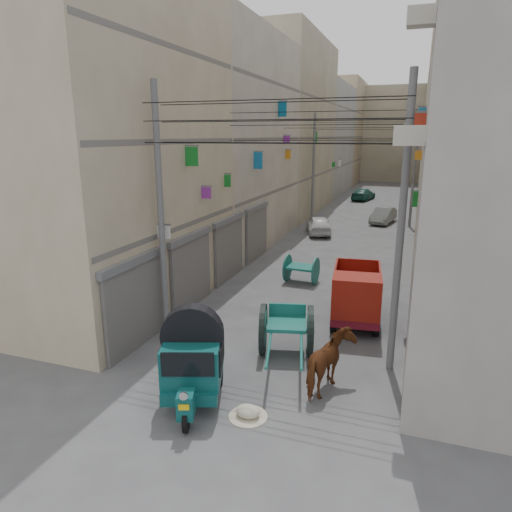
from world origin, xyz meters
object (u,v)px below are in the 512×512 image
at_px(second_cart, 301,269).
at_px(distant_car_green, 363,194).
at_px(feed_sack, 248,411).
at_px(distant_car_grey, 383,216).
at_px(mini_truck, 356,299).
at_px(horse, 330,363).
at_px(distant_car_white, 319,225).
at_px(tonga_cart, 287,329).
at_px(auto_rickshaw, 193,357).

distance_m(second_cart, distant_car_green, 28.40).
height_order(feed_sack, distant_car_green, distant_car_green).
bearing_deg(distant_car_grey, second_cart, -88.03).
distance_m(mini_truck, horse, 4.54).
xyz_separation_m(distant_car_white, distant_car_green, (0.85, 17.86, -0.03)).
bearing_deg(distant_car_grey, mini_truck, -78.04).
distance_m(tonga_cart, distant_car_green, 35.29).
bearing_deg(second_cart, mini_truck, -50.29).
distance_m(second_cart, distant_car_grey, 16.12).
relative_size(tonga_cart, distant_car_white, 0.99).
relative_size(tonga_cart, second_cart, 2.46).
bearing_deg(second_cart, tonga_cart, -76.22).
bearing_deg(feed_sack, mini_truck, 75.45).
height_order(auto_rickshaw, distant_car_grey, auto_rickshaw).
height_order(second_cart, distant_car_green, second_cart).
distance_m(distant_car_white, distant_car_grey, 6.59).
distance_m(tonga_cart, distant_car_grey, 22.83).
xyz_separation_m(mini_truck, second_cart, (-2.91, 3.98, -0.31)).
xyz_separation_m(second_cart, feed_sack, (1.27, -10.28, -0.51)).
relative_size(auto_rickshaw, feed_sack, 4.82).
bearing_deg(mini_truck, second_cart, 119.59).
height_order(mini_truck, feed_sack, mini_truck).
bearing_deg(horse, auto_rickshaw, 35.72).
bearing_deg(auto_rickshaw, distant_car_grey, 65.07).
bearing_deg(distant_car_grey, feed_sack, -81.99).
height_order(tonga_cart, distant_car_grey, tonga_cart).
distance_m(second_cart, feed_sack, 10.37).
distance_m(auto_rickshaw, distant_car_grey, 26.04).
xyz_separation_m(tonga_cart, distant_car_white, (-2.66, 17.39, -0.18)).
bearing_deg(tonga_cart, distant_car_green, 78.89).
relative_size(tonga_cart, distant_car_green, 0.89).
distance_m(mini_truck, second_cart, 4.94).
bearing_deg(mini_truck, horse, -97.33).
height_order(mini_truck, horse, mini_truck).
distance_m(auto_rickshaw, distant_car_green, 38.36).
distance_m(mini_truck, distant_car_white, 15.15).
height_order(mini_truck, second_cart, mini_truck).
distance_m(second_cart, distant_car_white, 10.63).
distance_m(tonga_cart, distant_car_white, 17.59).
xyz_separation_m(horse, distant_car_green, (-3.42, 36.91, -0.19)).
xyz_separation_m(tonga_cart, second_cart, (-1.24, 6.85, -0.14)).
height_order(feed_sack, distant_car_grey, distant_car_grey).
relative_size(mini_truck, horse, 2.03).
bearing_deg(horse, distant_car_white, -66.33).
height_order(second_cart, distant_car_white, distant_car_white).
bearing_deg(second_cart, feed_sack, -79.41).
relative_size(second_cart, distant_car_white, 0.40).
relative_size(feed_sack, horse, 0.31).
height_order(second_cart, horse, horse).
xyz_separation_m(distant_car_grey, distant_car_green, (-2.92, 12.45, 0.00)).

